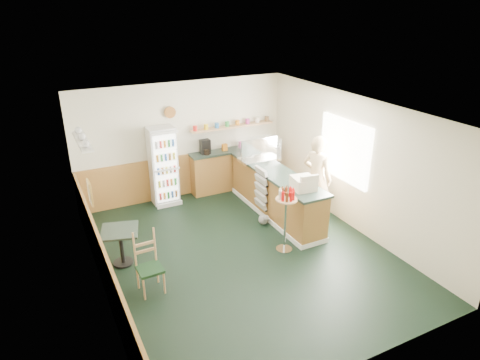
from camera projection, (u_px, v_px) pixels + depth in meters
ground at (242, 253)px, 7.95m from camera, size 6.00×6.00×0.00m
room_envelope at (214, 166)px, 7.86m from camera, size 5.04×6.02×2.72m
service_counter at (275, 195)px, 9.21m from camera, size 0.68×3.01×1.01m
back_counter at (234, 167)px, 10.53m from camera, size 2.24×0.42×1.69m
drinks_fridge at (164, 166)px, 9.60m from camera, size 0.59×0.52×1.79m
display_case at (259, 150)px, 9.51m from camera, size 0.90×0.47×0.51m
cash_register at (304, 183)px, 8.14m from camera, size 0.46×0.48×0.24m
shopkeeper at (317, 178)px, 8.93m from camera, size 0.65×0.74×1.83m
condiment_stand at (286, 209)px, 7.74m from camera, size 0.40×0.40×1.24m
newspaper_rack at (261, 188)px, 8.99m from camera, size 0.09×0.46×0.92m
cafe_table at (121, 240)px, 7.46m from camera, size 0.77×0.77×0.68m
cafe_chair at (148, 260)px, 6.80m from camera, size 0.40×0.40×1.04m
dog_doorstop at (264, 219)px, 8.92m from camera, size 0.21×0.27×0.25m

